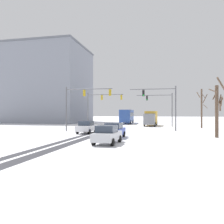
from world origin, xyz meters
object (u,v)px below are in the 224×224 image
(car_silver_third, at_px, (107,135))
(bare_tree_sidewalk_far, at_px, (202,107))
(car_blue_second, at_px, (114,130))
(bare_tree_sidewalk_mid, at_px, (217,108))
(traffic_signal_far_left, at_px, (100,102))
(traffic_signal_near_left, at_px, (82,99))
(car_white_lead, at_px, (87,127))
(bus_oncoming, at_px, (127,115))
(traffic_signal_near_right, at_px, (162,100))
(box_truck_delivery, at_px, (151,118))
(office_building_far_left_block, at_px, (44,85))
(traffic_signal_far_right, at_px, (162,104))

(car_silver_third, relative_size, bare_tree_sidewalk_far, 0.61)
(car_blue_second, bearing_deg, bare_tree_sidewalk_mid, 14.41)
(traffic_signal_far_left, relative_size, traffic_signal_near_left, 0.96)
(car_white_lead, bearing_deg, bus_oncoming, 87.43)
(traffic_signal_far_left, height_order, bare_tree_sidewalk_mid, bare_tree_sidewalk_mid)
(traffic_signal_near_right, relative_size, car_white_lead, 1.58)
(traffic_signal_near_left, height_order, box_truck_delivery, traffic_signal_near_left)
(car_white_lead, bearing_deg, traffic_signal_near_right, 24.27)
(traffic_signal_far_left, distance_m, bare_tree_sidewalk_mid, 22.77)
(box_truck_delivery, xyz_separation_m, office_building_far_left_block, (-30.40, 11.55, 8.81))
(box_truck_delivery, bearing_deg, car_blue_second, -96.69)
(car_white_lead, bearing_deg, box_truck_delivery, 68.04)
(traffic_signal_near_left, distance_m, box_truck_delivery, 18.75)
(box_truck_delivery, distance_m, bare_tree_sidewalk_mid, 22.31)
(traffic_signal_near_right, height_order, traffic_signal_near_left, same)
(car_white_lead, distance_m, bare_tree_sidewalk_far, 21.54)
(traffic_signal_far_right, height_order, car_white_lead, traffic_signal_far_right)
(traffic_signal_far_right, relative_size, box_truck_delivery, 0.92)
(traffic_signal_near_right, relative_size, car_silver_third, 1.56)
(traffic_signal_near_right, xyz_separation_m, box_truck_delivery, (-2.33, 14.19, -2.82))
(traffic_signal_far_right, distance_m, office_building_far_left_block, 35.88)
(traffic_signal_near_left, height_order, car_white_lead, traffic_signal_near_left)
(car_blue_second, bearing_deg, traffic_signal_far_right, 76.90)
(bare_tree_sidewalk_far, bearing_deg, bus_oncoming, 137.64)
(car_blue_second, height_order, bare_tree_sidewalk_far, bare_tree_sidewalk_far)
(traffic_signal_far_right, distance_m, box_truck_delivery, 4.22)
(car_white_lead, relative_size, bus_oncoming, 0.37)
(traffic_signal_far_left, distance_m, car_silver_third, 23.49)
(office_building_far_left_block, bearing_deg, car_silver_third, -54.79)
(bus_oncoming, bearing_deg, traffic_signal_near_right, -69.50)
(traffic_signal_near_left, relative_size, car_white_lead, 1.70)
(traffic_signal_far_right, xyz_separation_m, car_blue_second, (-4.96, -21.31, -3.66))
(traffic_signal_near_right, distance_m, bus_oncoming, 24.70)
(traffic_signal_near_right, bearing_deg, bare_tree_sidewalk_far, 53.51)
(traffic_signal_near_right, height_order, car_white_lead, traffic_signal_near_right)
(car_silver_third, height_order, bus_oncoming, bus_oncoming)
(traffic_signal_near_right, distance_m, bare_tree_sidewalk_far, 11.30)
(bus_oncoming, height_order, bare_tree_sidewalk_mid, bare_tree_sidewalk_mid)
(car_blue_second, xyz_separation_m, box_truck_delivery, (2.76, 23.51, 0.82))
(bus_oncoming, bearing_deg, traffic_signal_far_right, -52.43)
(car_white_lead, xyz_separation_m, bare_tree_sidewalk_far, (16.54, 13.49, 2.86))
(car_blue_second, distance_m, bare_tree_sidewalk_mid, 11.53)
(traffic_signal_near_left, bearing_deg, traffic_signal_far_right, 51.22)
(car_white_lead, distance_m, car_silver_third, 10.79)
(box_truck_delivery, bearing_deg, traffic_signal_near_left, -119.16)
(traffic_signal_near_right, height_order, car_blue_second, traffic_signal_near_right)
(traffic_signal_near_left, bearing_deg, car_blue_second, -49.58)
(car_silver_third, xyz_separation_m, bus_oncoming, (-3.88, 36.96, 1.18))
(car_white_lead, bearing_deg, bare_tree_sidewalk_far, 39.21)
(car_white_lead, relative_size, office_building_far_left_block, 0.17)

